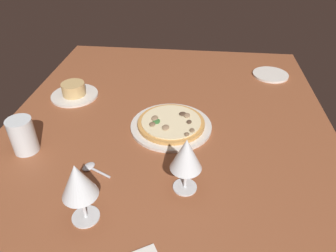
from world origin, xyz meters
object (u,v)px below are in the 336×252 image
object	(u,v)px
ramekin_on_saucer	(74,91)
wine_glass_near	(78,182)
wine_glass_far	(186,156)
spoon	(91,168)
water_glass	(23,137)
pizza_main	(171,124)
side_plate	(270,75)

from	to	relation	value
ramekin_on_saucer	wine_glass_near	world-z (taller)	wine_glass_near
wine_glass_far	spoon	size ratio (longest dim) A/B	1.74
spoon	wine_glass_far	bearing A→B (deg)	-98.94
water_glass	pizza_main	bearing A→B (deg)	-68.69
pizza_main	water_glass	bearing A→B (deg)	111.31
wine_glass_far	ramekin_on_saucer	bearing A→B (deg)	46.43
spoon	side_plate	bearing A→B (deg)	-42.21
ramekin_on_saucer	wine_glass_near	xyz separation A→B (cm)	(-55.22, -22.66, 9.73)
side_plate	water_glass	bearing A→B (deg)	126.16
spoon	ramekin_on_saucer	bearing A→B (deg)	25.84
side_plate	ramekin_on_saucer	bearing A→B (deg)	108.57
pizza_main	water_glass	world-z (taller)	water_glass
ramekin_on_saucer	spoon	world-z (taller)	ramekin_on_saucer
pizza_main	side_plate	xyz separation A→B (cm)	(42.79, -38.96, -0.73)
water_glass	side_plate	size ratio (longest dim) A/B	0.73
pizza_main	wine_glass_far	size ratio (longest dim) A/B	1.68
ramekin_on_saucer	spoon	size ratio (longest dim) A/B	1.93
water_glass	spoon	xyz separation A→B (cm)	(-6.06, -21.79, -4.47)
pizza_main	ramekin_on_saucer	distance (cm)	42.49
pizza_main	water_glass	distance (cm)	45.26
pizza_main	ramekin_on_saucer	size ratio (longest dim) A/B	1.51
wine_glass_far	spoon	bearing A→B (deg)	81.06
spoon	wine_glass_near	bearing A→B (deg)	-166.91
wine_glass_far	pizza_main	bearing A→B (deg)	13.27
side_plate	spoon	bearing A→B (deg)	137.79
ramekin_on_saucer	side_plate	distance (cm)	82.38
wine_glass_far	wine_glass_near	bearing A→B (deg)	117.89
ramekin_on_saucer	wine_glass_far	bearing A→B (deg)	-133.57
wine_glass_far	side_plate	bearing A→B (deg)	-25.21
pizza_main	spoon	bearing A→B (deg)	137.98
pizza_main	ramekin_on_saucer	world-z (taller)	ramekin_on_saucer
pizza_main	side_plate	bearing A→B (deg)	-42.32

